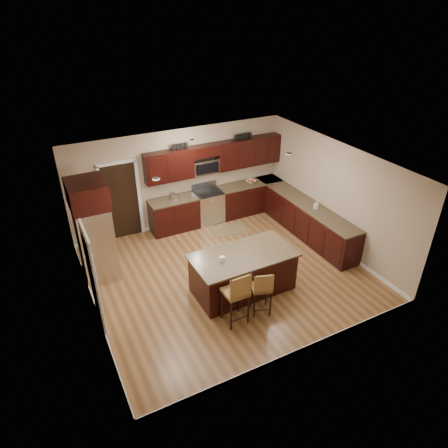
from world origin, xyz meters
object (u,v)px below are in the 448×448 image
refrigerator (94,230)px  stool_left (237,293)px  range (208,206)px  stool_mid (262,288)px  island (243,273)px

refrigerator → stool_left: bearing=-54.2°
stool_left → range: bearing=71.2°
range → stool_mid: 4.04m
range → stool_left: bearing=-107.6°
island → refrigerator: refrigerator is taller
island → stool_mid: stool_mid is taller
range → refrigerator: 3.58m
stool_mid → island: bearing=104.9°
range → stool_mid: size_ratio=1.08×
stool_left → stool_mid: size_ratio=1.16×
island → stool_left: size_ratio=1.85×
range → island: 3.21m
island → refrigerator: 3.38m
island → stool_left: stool_left is taller
refrigerator → range: bearing=19.7°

